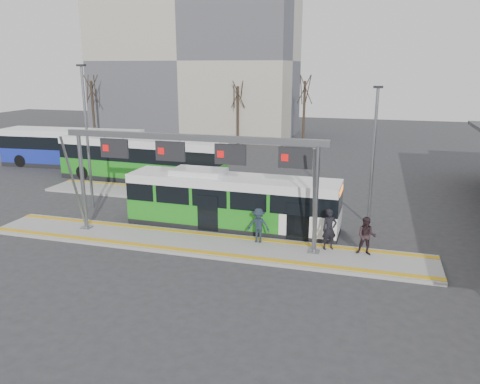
# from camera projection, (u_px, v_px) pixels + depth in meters

# --- Properties ---
(ground) EXTENTS (120.00, 120.00, 0.00)m
(ground) POSITION_uv_depth(u_px,v_px,m) (200.00, 245.00, 22.75)
(ground) COLOR #2D2D30
(ground) RESTS_ON ground
(platform_main) EXTENTS (22.00, 3.00, 0.15)m
(platform_main) POSITION_uv_depth(u_px,v_px,m) (200.00, 244.00, 22.73)
(platform_main) COLOR gray
(platform_main) RESTS_ON ground
(platform_second) EXTENTS (20.00, 3.00, 0.15)m
(platform_second) POSITION_uv_depth(u_px,v_px,m) (186.00, 195.00, 31.23)
(platform_second) COLOR gray
(platform_second) RESTS_ON ground
(tactile_main) EXTENTS (22.00, 2.65, 0.02)m
(tactile_main) POSITION_uv_depth(u_px,v_px,m) (200.00, 242.00, 22.71)
(tactile_main) COLOR #C99017
(tactile_main) RESTS_ON platform_main
(tactile_second) EXTENTS (20.00, 0.35, 0.02)m
(tactile_second) POSITION_uv_depth(u_px,v_px,m) (193.00, 190.00, 32.27)
(tactile_second) COLOR #C99017
(tactile_second) RESTS_ON platform_second
(gantry) EXTENTS (13.00, 1.68, 5.20)m
(gantry) POSITION_uv_depth(u_px,v_px,m) (193.00, 157.00, 21.96)
(gantry) COLOR slate
(gantry) RESTS_ON platform_main
(apartment_block) EXTENTS (24.50, 12.50, 18.40)m
(apartment_block) POSITION_uv_depth(u_px,v_px,m) (196.00, 59.00, 57.49)
(apartment_block) COLOR #A79F8B
(apartment_block) RESTS_ON ground
(hero_bus) EXTENTS (11.35, 2.65, 3.11)m
(hero_bus) POSITION_uv_depth(u_px,v_px,m) (232.00, 202.00, 24.86)
(hero_bus) COLOR black
(hero_bus) RESTS_ON ground
(bg_bus_green) EXTENTS (13.05, 3.48, 3.23)m
(bg_bus_green) POSITION_uv_depth(u_px,v_px,m) (142.00, 160.00, 35.22)
(bg_bus_green) COLOR black
(bg_bus_green) RESTS_ON ground
(bg_bus_blue) EXTENTS (12.41, 3.54, 3.20)m
(bg_bus_blue) POSITION_uv_depth(u_px,v_px,m) (72.00, 148.00, 40.20)
(bg_bus_blue) COLOR black
(bg_bus_blue) RESTS_ON ground
(passenger_a) EXTENTS (0.84, 0.74, 1.92)m
(passenger_a) POSITION_uv_depth(u_px,v_px,m) (329.00, 229.00, 21.63)
(passenger_a) COLOR black
(passenger_a) RESTS_ON platform_main
(passenger_b) EXTENTS (0.89, 0.71, 1.77)m
(passenger_b) POSITION_uv_depth(u_px,v_px,m) (366.00, 236.00, 21.01)
(passenger_b) COLOR black
(passenger_b) RESTS_ON platform_main
(passenger_c) EXTENTS (1.11, 0.65, 1.70)m
(passenger_c) POSITION_uv_depth(u_px,v_px,m) (258.00, 225.00, 22.51)
(passenger_c) COLOR #1B2630
(passenger_c) RESTS_ON platform_main
(tree_left) EXTENTS (1.40, 1.40, 7.16)m
(tree_left) POSITION_uv_depth(u_px,v_px,m) (238.00, 94.00, 50.66)
(tree_left) COLOR #382B21
(tree_left) RESTS_ON ground
(tree_mid) EXTENTS (1.40, 1.40, 7.76)m
(tree_mid) POSITION_uv_depth(u_px,v_px,m) (305.00, 90.00, 51.32)
(tree_mid) COLOR #382B21
(tree_mid) RESTS_ON ground
(tree_far) EXTENTS (1.40, 1.40, 7.73)m
(tree_far) POSITION_uv_depth(u_px,v_px,m) (91.00, 89.00, 53.04)
(tree_far) COLOR #382B21
(tree_far) RESTS_ON ground
(lamp_west) EXTENTS (0.50, 0.25, 8.52)m
(lamp_west) POSITION_uv_depth(u_px,v_px,m) (87.00, 135.00, 27.52)
(lamp_west) COLOR slate
(lamp_west) RESTS_ON ground
(lamp_east) EXTENTS (0.50, 0.25, 7.45)m
(lamp_east) POSITION_uv_depth(u_px,v_px,m) (373.00, 153.00, 24.73)
(lamp_east) COLOR slate
(lamp_east) RESTS_ON ground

